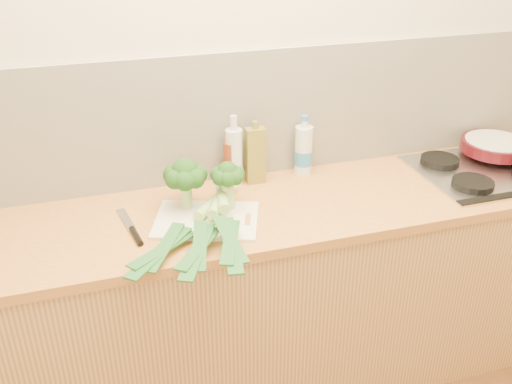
# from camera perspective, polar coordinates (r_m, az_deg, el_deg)

# --- Properties ---
(room_shell) EXTENTS (3.50, 3.50, 3.50)m
(room_shell) POSITION_cam_1_polar(r_m,az_deg,el_deg) (2.38, -1.37, 7.58)
(room_shell) COLOR beige
(room_shell) RESTS_ON ground
(counter) EXTENTS (3.20, 0.62, 0.90)m
(counter) POSITION_cam_1_polar(r_m,az_deg,el_deg) (2.49, 0.69, -10.48)
(counter) COLOR tan
(counter) RESTS_ON ground
(gas_hob) EXTENTS (0.58, 0.50, 0.04)m
(gas_hob) POSITION_cam_1_polar(r_m,az_deg,el_deg) (2.69, 21.96, 2.07)
(gas_hob) COLOR silver
(gas_hob) RESTS_ON counter
(chopping_board) EXTENTS (0.45, 0.39, 0.01)m
(chopping_board) POSITION_cam_1_polar(r_m,az_deg,el_deg) (2.14, -4.98, -2.80)
(chopping_board) COLOR #EDE5CE
(chopping_board) RESTS_ON counter
(broccoli_left) EXTENTS (0.17, 0.17, 0.20)m
(broccoli_left) POSITION_cam_1_polar(r_m,az_deg,el_deg) (2.16, -7.10, 1.66)
(broccoli_left) COLOR #9FC371
(broccoli_left) RESTS_ON chopping_board
(broccoli_right) EXTENTS (0.13, 0.13, 0.19)m
(broccoli_right) POSITION_cam_1_polar(r_m,az_deg,el_deg) (2.14, -2.86, 1.54)
(broccoli_right) COLOR #9FC371
(broccoli_right) RESTS_ON chopping_board
(leek_front) EXTENTS (0.52, 0.58, 0.04)m
(leek_front) POSITION_cam_1_polar(r_m,az_deg,el_deg) (2.12, -5.55, -2.22)
(leek_front) COLOR white
(leek_front) RESTS_ON chopping_board
(leek_mid) EXTENTS (0.31, 0.60, 0.04)m
(leek_mid) POSITION_cam_1_polar(r_m,az_deg,el_deg) (2.06, -4.47, -2.52)
(leek_mid) COLOR white
(leek_mid) RESTS_ON chopping_board
(leek_back) EXTENTS (0.16, 0.64, 0.04)m
(leek_back) POSITION_cam_1_polar(r_m,az_deg,el_deg) (2.05, -3.13, -2.01)
(leek_back) COLOR white
(leek_back) RESTS_ON chopping_board
(chefs_knife) EXTENTS (0.07, 0.29, 0.02)m
(chefs_knife) POSITION_cam_1_polar(r_m,az_deg,el_deg) (2.10, -12.15, -3.91)
(chefs_knife) COLOR silver
(chefs_knife) RESTS_ON counter
(skillet) EXTENTS (0.45, 0.31, 0.05)m
(skillet) POSITION_cam_1_polar(r_m,az_deg,el_deg) (2.84, 22.89, 4.31)
(skillet) COLOR #440B11
(skillet) RESTS_ON gas_hob
(oil_tin) EXTENTS (0.08, 0.05, 0.27)m
(oil_tin) POSITION_cam_1_polar(r_m,az_deg,el_deg) (2.37, -0.06, 3.71)
(oil_tin) COLOR olive
(oil_tin) RESTS_ON counter
(glass_bottle) EXTENTS (0.07, 0.07, 0.30)m
(glass_bottle) POSITION_cam_1_polar(r_m,az_deg,el_deg) (2.36, -2.20, 3.64)
(glass_bottle) COLOR silver
(glass_bottle) RESTS_ON counter
(amber_bottle) EXTENTS (0.06, 0.06, 0.24)m
(amber_bottle) POSITION_cam_1_polar(r_m,az_deg,el_deg) (2.37, -2.48, 3.01)
(amber_bottle) COLOR maroon
(amber_bottle) RESTS_ON counter
(water_bottle) EXTENTS (0.08, 0.08, 0.25)m
(water_bottle) POSITION_cam_1_polar(r_m,az_deg,el_deg) (2.47, 4.76, 4.04)
(water_bottle) COLOR silver
(water_bottle) RESTS_ON counter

